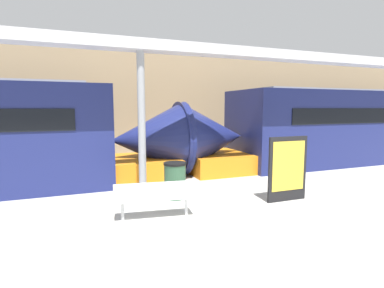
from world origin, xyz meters
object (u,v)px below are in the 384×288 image
(support_column_near, at_px, (142,125))
(poster_board, at_px, (288,169))
(trash_bin, at_px, (175,180))
(bench_near, at_px, (155,196))
(train_left, at_px, (370,127))

(support_column_near, bearing_deg, poster_board, -28.00)
(trash_bin, relative_size, poster_board, 0.57)
(trash_bin, bearing_deg, support_column_near, 144.62)
(bench_near, height_order, poster_board, poster_board)
(train_left, bearing_deg, trash_bin, -165.43)
(poster_board, bearing_deg, support_column_near, 152.00)
(poster_board, bearing_deg, bench_near, -179.30)
(train_left, distance_m, bench_near, 12.14)
(train_left, bearing_deg, poster_board, -153.05)
(poster_board, relative_size, support_column_near, 0.43)
(train_left, distance_m, trash_bin, 10.93)
(bench_near, bearing_deg, trash_bin, 64.60)
(poster_board, height_order, support_column_near, support_column_near)
(train_left, distance_m, support_column_near, 11.51)
(bench_near, xyz_separation_m, poster_board, (3.51, 0.04, 0.33))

